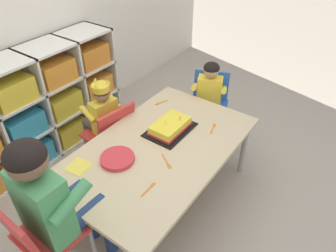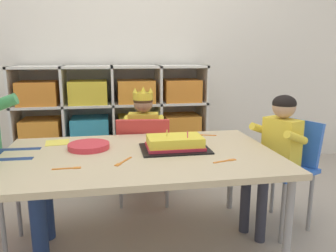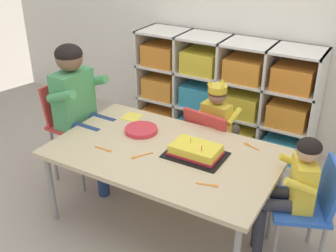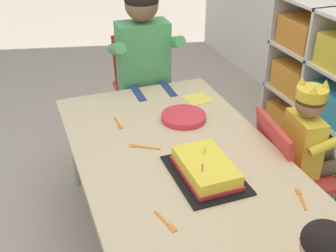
{
  "view_description": "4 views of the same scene",
  "coord_description": "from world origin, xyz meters",
  "px_view_note": "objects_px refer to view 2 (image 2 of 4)",
  "views": [
    {
      "loc": [
        -1.3,
        -1.0,
        1.95
      ],
      "look_at": [
        0.06,
        -0.04,
        0.7
      ],
      "focal_mm": 33.43,
      "sensor_mm": 36.0,
      "label": 1
    },
    {
      "loc": [
        -0.14,
        -1.67,
        1.05
      ],
      "look_at": [
        0.14,
        -0.08,
        0.7
      ],
      "focal_mm": 35.49,
      "sensor_mm": 36.0,
      "label": 2
    },
    {
      "loc": [
        1.15,
        -1.94,
        1.87
      ],
      "look_at": [
        0.04,
        -0.02,
        0.74
      ],
      "focal_mm": 44.16,
      "sensor_mm": 36.0,
      "label": 3
    },
    {
      "loc": [
        1.45,
        -0.59,
        1.59
      ],
      "look_at": [
        0.05,
        -0.06,
        0.72
      ],
      "focal_mm": 45.47,
      "sensor_mm": 36.0,
      "label": 4
    }
  ],
  "objects_px": {
    "fork_near_cake_tray": "(226,161)",
    "child_with_crown": "(144,130)",
    "fork_by_napkin": "(206,135)",
    "classroom_chair_guest_side": "(286,163)",
    "fork_scattered_mid_table": "(123,162)",
    "classroom_chair_blue": "(144,152)",
    "birthday_cake_on_tray": "(175,144)",
    "activity_table": "(140,160)",
    "paper_plate_stack": "(89,146)",
    "fork_at_table_front_edge": "(69,168)",
    "guest_at_table_side": "(276,146)"
  },
  "relations": [
    {
      "from": "activity_table",
      "to": "fork_near_cake_tray",
      "type": "height_order",
      "value": "fork_near_cake_tray"
    },
    {
      "from": "child_with_crown",
      "to": "guest_at_table_side",
      "type": "xyz_separation_m",
      "value": [
        0.71,
        -0.59,
        0.01
      ]
    },
    {
      "from": "fork_by_napkin",
      "to": "classroom_chair_guest_side",
      "type": "bearing_deg",
      "value": -6.6
    },
    {
      "from": "classroom_chair_guest_side",
      "to": "paper_plate_stack",
      "type": "distance_m",
      "value": 1.17
    },
    {
      "from": "classroom_chair_guest_side",
      "to": "fork_by_napkin",
      "type": "bearing_deg",
      "value": -139.27
    },
    {
      "from": "birthday_cake_on_tray",
      "to": "fork_near_cake_tray",
      "type": "relative_size",
      "value": 2.92
    },
    {
      "from": "classroom_chair_guest_side",
      "to": "paper_plate_stack",
      "type": "relative_size",
      "value": 2.95
    },
    {
      "from": "activity_table",
      "to": "fork_scattered_mid_table",
      "type": "height_order",
      "value": "fork_scattered_mid_table"
    },
    {
      "from": "activity_table",
      "to": "birthday_cake_on_tray",
      "type": "bearing_deg",
      "value": 12.96
    },
    {
      "from": "child_with_crown",
      "to": "classroom_chair_guest_side",
      "type": "relative_size",
      "value": 1.25
    },
    {
      "from": "activity_table",
      "to": "fork_near_cake_tray",
      "type": "distance_m",
      "value": 0.45
    },
    {
      "from": "classroom_chair_guest_side",
      "to": "guest_at_table_side",
      "type": "height_order",
      "value": "guest_at_table_side"
    },
    {
      "from": "classroom_chair_blue",
      "to": "fork_near_cake_tray",
      "type": "distance_m",
      "value": 0.83
    },
    {
      "from": "classroom_chair_blue",
      "to": "fork_by_napkin",
      "type": "xyz_separation_m",
      "value": [
        0.38,
        -0.22,
        0.16
      ]
    },
    {
      "from": "classroom_chair_blue",
      "to": "fork_by_napkin",
      "type": "relative_size",
      "value": 5.31
    },
    {
      "from": "fork_near_cake_tray",
      "to": "child_with_crown",
      "type": "bearing_deg",
      "value": -85.09
    },
    {
      "from": "guest_at_table_side",
      "to": "fork_scattered_mid_table",
      "type": "height_order",
      "value": "guest_at_table_side"
    },
    {
      "from": "paper_plate_stack",
      "to": "fork_at_table_front_edge",
      "type": "relative_size",
      "value": 1.75
    },
    {
      "from": "child_with_crown",
      "to": "fork_near_cake_tray",
      "type": "distance_m",
      "value": 0.91
    },
    {
      "from": "fork_near_cake_tray",
      "to": "fork_at_table_front_edge",
      "type": "height_order",
      "value": "same"
    },
    {
      "from": "child_with_crown",
      "to": "fork_at_table_front_edge",
      "type": "bearing_deg",
      "value": 70.58
    },
    {
      "from": "activity_table",
      "to": "classroom_chair_blue",
      "type": "height_order",
      "value": "classroom_chair_blue"
    },
    {
      "from": "classroom_chair_blue",
      "to": "birthday_cake_on_tray",
      "type": "xyz_separation_m",
      "value": [
        0.12,
        -0.5,
        0.19
      ]
    },
    {
      "from": "fork_near_cake_tray",
      "to": "fork_at_table_front_edge",
      "type": "bearing_deg",
      "value": -16.85
    },
    {
      "from": "fork_scattered_mid_table",
      "to": "classroom_chair_blue",
      "type": "bearing_deg",
      "value": 18.29
    },
    {
      "from": "activity_table",
      "to": "fork_by_napkin",
      "type": "distance_m",
      "value": 0.56
    },
    {
      "from": "birthday_cake_on_tray",
      "to": "paper_plate_stack",
      "type": "height_order",
      "value": "birthday_cake_on_tray"
    },
    {
      "from": "classroom_chair_guest_side",
      "to": "birthday_cake_on_tray",
      "type": "distance_m",
      "value": 0.72
    },
    {
      "from": "fork_by_napkin",
      "to": "fork_at_table_front_edge",
      "type": "xyz_separation_m",
      "value": [
        -0.79,
        -0.5,
        0.0
      ]
    },
    {
      "from": "classroom_chair_blue",
      "to": "fork_scattered_mid_table",
      "type": "height_order",
      "value": "classroom_chair_blue"
    },
    {
      "from": "classroom_chair_guest_side",
      "to": "guest_at_table_side",
      "type": "bearing_deg",
      "value": -90.0
    },
    {
      "from": "fork_scattered_mid_table",
      "to": "paper_plate_stack",
      "type": "bearing_deg",
      "value": 65.01
    },
    {
      "from": "activity_table",
      "to": "fork_near_cake_tray",
      "type": "relative_size",
      "value": 11.3
    },
    {
      "from": "paper_plate_stack",
      "to": "classroom_chair_blue",
      "type": "bearing_deg",
      "value": 49.76
    },
    {
      "from": "activity_table",
      "to": "fork_scattered_mid_table",
      "type": "bearing_deg",
      "value": -125.5
    },
    {
      "from": "birthday_cake_on_tray",
      "to": "classroom_chair_blue",
      "type": "bearing_deg",
      "value": 103.61
    },
    {
      "from": "child_with_crown",
      "to": "birthday_cake_on_tray",
      "type": "bearing_deg",
      "value": 107.9
    },
    {
      "from": "classroom_chair_blue",
      "to": "birthday_cake_on_tray",
      "type": "distance_m",
      "value": 0.55
    },
    {
      "from": "child_with_crown",
      "to": "guest_at_table_side",
      "type": "distance_m",
      "value": 0.92
    },
    {
      "from": "classroom_chair_blue",
      "to": "classroom_chair_guest_side",
      "type": "relative_size",
      "value": 0.96
    },
    {
      "from": "child_with_crown",
      "to": "guest_at_table_side",
      "type": "height_order",
      "value": "child_with_crown"
    },
    {
      "from": "activity_table",
      "to": "paper_plate_stack",
      "type": "distance_m",
      "value": 0.3
    },
    {
      "from": "fork_by_napkin",
      "to": "fork_scattered_mid_table",
      "type": "xyz_separation_m",
      "value": [
        -0.55,
        -0.46,
        0.0
      ]
    },
    {
      "from": "classroom_chair_blue",
      "to": "guest_at_table_side",
      "type": "xyz_separation_m",
      "value": [
        0.72,
        -0.48,
        0.14
      ]
    },
    {
      "from": "classroom_chair_blue",
      "to": "classroom_chair_guest_side",
      "type": "bearing_deg",
      "value": 159.48
    },
    {
      "from": "fork_by_napkin",
      "to": "fork_at_table_front_edge",
      "type": "distance_m",
      "value": 0.94
    },
    {
      "from": "fork_by_napkin",
      "to": "fork_scattered_mid_table",
      "type": "relative_size",
      "value": 0.91
    },
    {
      "from": "birthday_cake_on_tray",
      "to": "paper_plate_stack",
      "type": "xyz_separation_m",
      "value": [
        -0.46,
        0.09,
        -0.02
      ]
    },
    {
      "from": "child_with_crown",
      "to": "fork_by_napkin",
      "type": "relative_size",
      "value": 6.92
    },
    {
      "from": "birthday_cake_on_tray",
      "to": "fork_by_napkin",
      "type": "height_order",
      "value": "birthday_cake_on_tray"
    }
  ]
}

